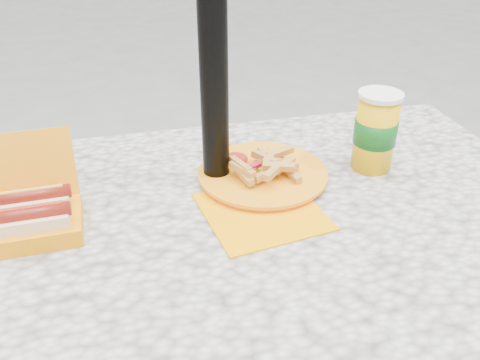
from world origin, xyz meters
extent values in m
cube|color=beige|center=(0.00, 0.00, 0.72)|extent=(1.20, 0.80, 0.05)
cylinder|color=black|center=(-0.50, 0.30, 0.35)|extent=(0.07, 0.07, 0.70)
cylinder|color=black|center=(0.50, 0.30, 0.35)|extent=(0.07, 0.07, 0.70)
cube|color=orange|center=(-0.33, 0.06, 0.77)|extent=(0.18, 0.12, 0.03)
cube|color=orange|center=(-0.34, 0.13, 0.84)|extent=(0.18, 0.05, 0.11)
cube|color=#FADA9A|center=(-0.33, 0.03, 0.78)|extent=(0.15, 0.05, 0.04)
cylinder|color=maroon|center=(-0.33, 0.03, 0.81)|extent=(0.16, 0.03, 0.02)
cylinder|color=maroon|center=(-0.33, 0.03, 0.82)|extent=(0.13, 0.01, 0.01)
cube|color=#FADA9A|center=(-0.34, 0.08, 0.78)|extent=(0.15, 0.05, 0.04)
cylinder|color=maroon|center=(-0.34, 0.08, 0.81)|extent=(0.16, 0.03, 0.02)
cylinder|color=gold|center=(-0.34, 0.08, 0.82)|extent=(0.13, 0.01, 0.01)
cube|color=#FF9C00|center=(0.05, 0.03, 0.75)|extent=(0.22, 0.22, 0.00)
cylinder|color=orange|center=(0.09, 0.14, 0.76)|extent=(0.24, 0.24, 0.01)
cylinder|color=orange|center=(0.09, 0.14, 0.76)|extent=(0.25, 0.25, 0.01)
cube|color=#B98D45|center=(0.10, 0.16, 0.77)|extent=(0.06, 0.02, 0.01)
cube|color=#B98D45|center=(0.04, 0.12, 0.79)|extent=(0.04, 0.06, 0.01)
cube|color=#B98D45|center=(0.11, 0.11, 0.79)|extent=(0.06, 0.03, 0.02)
cube|color=#B98D45|center=(0.12, 0.13, 0.78)|extent=(0.06, 0.04, 0.02)
cube|color=#B98D45|center=(0.13, 0.11, 0.77)|extent=(0.03, 0.06, 0.01)
cube|color=#B98D45|center=(0.10, 0.15, 0.79)|extent=(0.05, 0.06, 0.01)
cube|color=#B98D45|center=(0.04, 0.11, 0.78)|extent=(0.03, 0.06, 0.01)
cube|color=#B98D45|center=(0.13, 0.16, 0.79)|extent=(0.06, 0.04, 0.01)
cube|color=#B98D45|center=(0.10, 0.17, 0.78)|extent=(0.05, 0.06, 0.01)
cube|color=#B98D45|center=(0.04, 0.13, 0.79)|extent=(0.03, 0.06, 0.01)
cube|color=#B98D45|center=(0.09, 0.09, 0.79)|extent=(0.05, 0.05, 0.01)
cube|color=#B98D45|center=(0.09, 0.15, 0.79)|extent=(0.04, 0.06, 0.01)
cube|color=#B98D45|center=(0.10, 0.16, 0.79)|extent=(0.02, 0.06, 0.02)
cube|color=#B98D45|center=(0.12, 0.12, 0.78)|extent=(0.06, 0.05, 0.02)
cube|color=#B98D45|center=(0.10, 0.13, 0.78)|extent=(0.06, 0.05, 0.02)
cube|color=#B98D45|center=(0.08, 0.11, 0.78)|extent=(0.06, 0.04, 0.02)
ellipsoid|color=maroon|center=(0.04, 0.19, 0.77)|extent=(0.05, 0.05, 0.02)
cube|color=#B9112F|center=(0.10, 0.15, 0.78)|extent=(0.10, 0.05, 0.00)
cylinder|color=#FBB508|center=(0.31, 0.14, 0.82)|extent=(0.08, 0.08, 0.15)
cylinder|color=#0E5215|center=(0.31, 0.14, 0.83)|extent=(0.08, 0.08, 0.05)
cylinder|color=white|center=(0.31, 0.14, 0.90)|extent=(0.08, 0.08, 0.01)
camera|label=1|loc=(-0.15, -0.66, 1.25)|focal=38.00mm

